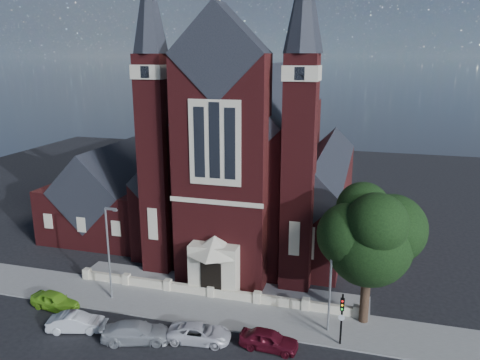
# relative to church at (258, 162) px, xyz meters

# --- Properties ---
(ground) EXTENTS (120.00, 120.00, 0.00)m
(ground) POSITION_rel_church_xyz_m (0.00, -7.94, -8.19)
(ground) COLOR black
(ground) RESTS_ON ground
(pavement_strip) EXTENTS (60.00, 5.00, 0.12)m
(pavement_strip) POSITION_rel_church_xyz_m (0.00, -18.44, -8.19)
(pavement_strip) COLOR slate
(pavement_strip) RESTS_ON ground
(forecourt_paving) EXTENTS (26.00, 3.00, 0.14)m
(forecourt_paving) POSITION_rel_church_xyz_m (0.00, -14.44, -8.19)
(forecourt_paving) COLOR slate
(forecourt_paving) RESTS_ON ground
(forecourt_wall) EXTENTS (24.00, 0.40, 0.90)m
(forecourt_wall) POSITION_rel_church_xyz_m (0.00, -16.44, -8.19)
(forecourt_wall) COLOR beige
(forecourt_wall) RESTS_ON ground
(church) EXTENTS (20.01, 34.90, 29.20)m
(church) POSITION_rel_church_xyz_m (0.00, 0.00, 0.00)
(church) COLOR #4E1416
(church) RESTS_ON ground
(parish_hall) EXTENTS (12.00, 12.20, 10.24)m
(parish_hall) POSITION_rel_church_xyz_m (-16.00, -4.94, -4.17)
(parish_hall) COLOR #4E1416
(parish_hall) RESTS_ON ground
(street_tree) EXTENTS (6.40, 6.60, 10.70)m
(street_tree) POSITION_rel_church_xyz_m (12.60, -17.23, -1.23)
(street_tree) COLOR black
(street_tree) RESTS_ON ground
(street_lamp_left) EXTENTS (1.16, 0.22, 8.09)m
(street_lamp_left) POSITION_rel_church_xyz_m (-7.91, -18.94, -3.59)
(street_lamp_left) COLOR gray
(street_lamp_left) RESTS_ON ground
(street_lamp_right) EXTENTS (1.16, 0.22, 8.09)m
(street_lamp_right) POSITION_rel_church_xyz_m (10.09, -18.94, -3.59)
(street_lamp_right) COLOR gray
(street_lamp_right) RESTS_ON ground
(traffic_signal) EXTENTS (0.28, 0.42, 4.00)m
(traffic_signal) POSITION_rel_church_xyz_m (11.00, -20.52, -5.60)
(traffic_signal) COLOR black
(traffic_signal) RESTS_ON ground
(car_lime_van) EXTENTS (4.35, 2.26, 1.41)m
(car_lime_van) POSITION_rel_church_xyz_m (-11.56, -21.63, -7.48)
(car_lime_van) COLOR #78C026
(car_lime_van) RESTS_ON ground
(car_silver_a) EXTENTS (4.37, 2.56, 1.36)m
(car_silver_a) POSITION_rel_church_xyz_m (-8.02, -23.90, -7.51)
(car_silver_a) COLOR #B9BDC1
(car_silver_a) RESTS_ON ground
(car_silver_b) EXTENTS (5.31, 3.38, 1.43)m
(car_silver_b) POSITION_rel_church_xyz_m (-3.10, -23.87, -7.47)
(car_silver_b) COLOR #989B9F
(car_silver_b) RESTS_ON ground
(car_white_suv) EXTENTS (4.76, 2.63, 1.26)m
(car_white_suv) POSITION_rel_church_xyz_m (1.26, -22.64, -7.55)
(car_white_suv) COLOR white
(car_white_suv) RESTS_ON ground
(car_dark_red) EXTENTS (4.23, 1.89, 1.41)m
(car_dark_red) POSITION_rel_church_xyz_m (6.23, -22.20, -7.48)
(car_dark_red) COLOR #550E1C
(car_dark_red) RESTS_ON ground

